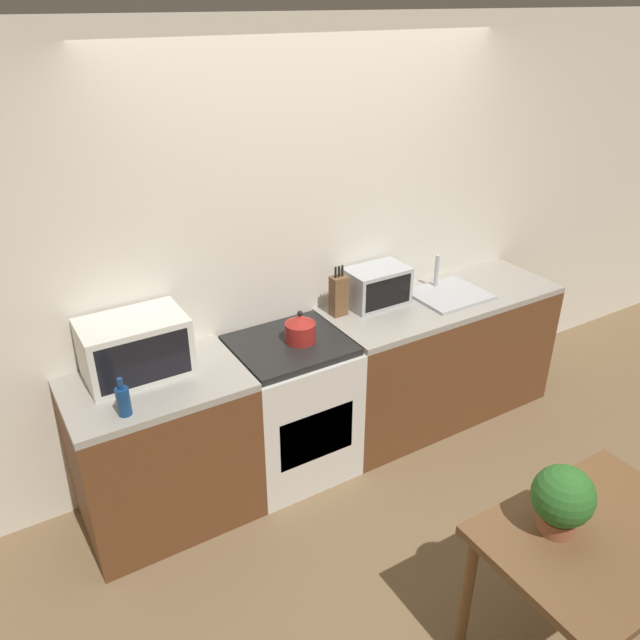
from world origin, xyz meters
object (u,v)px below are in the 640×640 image
kettle (300,328)px  dining_table (597,552)px  microwave (135,348)px  bottle (123,401)px  stove_range (291,407)px  toaster_oven (377,286)px

kettle → dining_table: 1.84m
microwave → dining_table: microwave is taller
bottle → dining_table: 2.18m
stove_range → toaster_oven: toaster_oven is taller
microwave → bottle: microwave is taller
stove_range → toaster_oven: (0.73, 0.16, 0.57)m
toaster_oven → dining_table: size_ratio=0.41×
microwave → bottle: bearing=-116.8°
bottle → stove_range: bearing=11.4°
stove_range → bottle: size_ratio=4.48×
dining_table → microwave: bearing=124.6°
bottle → kettle: bearing=9.8°
toaster_oven → stove_range: bearing=-167.5°
kettle → microwave: microwave is taller
microwave → bottle: 0.37m
stove_range → dining_table: size_ratio=0.95×
stove_range → toaster_oven: 0.94m
microwave → toaster_oven: (1.57, 0.04, -0.04)m
microwave → dining_table: 2.34m
bottle → microwave: bearing=63.2°
toaster_oven → kettle: bearing=-165.0°
microwave → toaster_oven: size_ratio=1.35×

